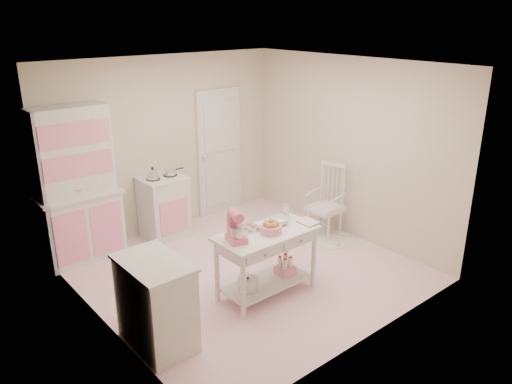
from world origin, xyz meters
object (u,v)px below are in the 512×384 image
Objects in this scene: work_table at (266,263)px; bread_basket at (271,229)px; base_cabinet at (156,303)px; rocking_chair at (325,202)px; stove at (164,207)px; hutch at (77,186)px; stand_mixer at (236,227)px.

bread_basket is at bearing -68.20° from work_table.
base_cabinet is 0.77× the size of work_table.
rocking_chair is 1.84m from work_table.
bread_basket is (0.11, -2.25, 0.39)m from stove.
hutch reaches higher than base_cabinet.
rocking_chair is at bearing 31.51° from stand_mixer.
work_table is at bearing -87.73° from stove.
bread_basket is (1.48, -0.03, 0.39)m from base_cabinet.
hutch is at bearing 85.74° from base_cabinet.
stand_mixer is at bearing 170.96° from bread_basket.
stand_mixer is at bearing -98.70° from stove.
base_cabinet is at bearing -94.26° from hutch.
base_cabinet is (-0.17, -2.26, -0.58)m from hutch.
work_table is 0.45m from bread_basket.
stove is (1.20, -0.05, -0.58)m from hutch.
stove is 2.37m from rocking_chair.
rocking_chair is 3.24× the size of stand_mixer.
base_cabinet is 1.15m from stand_mixer.
rocking_chair is 0.92× the size of work_table.
bread_basket reaches higher than work_table.
work_table is (1.46, 0.02, -0.06)m from base_cabinet.
stand_mixer reaches higher than base_cabinet.
rocking_chair is at bearing 20.95° from work_table.
stove is at bearing -2.39° from hutch.
stove is at bearing 92.72° from bread_basket.
stove is at bearing 92.27° from work_table.
work_table is 4.80× the size of bread_basket.
rocking_chair is 2.26m from stand_mixer.
base_cabinet is at bearing -163.01° from stand_mixer.
hutch is 2.26× the size of base_cabinet.
hutch is 2.65m from bread_basket.
stove is 3.68× the size of bread_basket.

